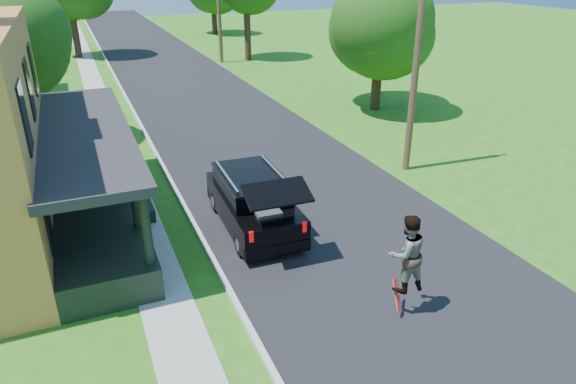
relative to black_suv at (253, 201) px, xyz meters
name	(u,v)px	position (x,y,z in m)	size (l,w,h in m)	color
ground	(382,272)	(2.31, -3.77, -0.88)	(140.00, 140.00, 0.00)	#2A6313
street	(200,100)	(2.31, 16.23, -0.88)	(8.00, 120.00, 0.02)	black
curb	(130,107)	(-1.74, 16.23, -0.88)	(0.15, 120.00, 0.12)	#B0B0AB
sidewalk	(102,109)	(-3.29, 16.23, -0.88)	(1.30, 120.00, 0.03)	#9E9D95
front_walk	(5,238)	(-7.19, 2.23, -0.88)	(6.50, 1.20, 0.03)	#9E9D95
black_suv	(253,201)	(0.00, 0.00, 0.00)	(2.05, 5.01, 2.31)	black
skateboarder	(407,254)	(1.83, -5.35, 0.71)	(0.94, 0.74, 1.91)	black
skateboard	(397,296)	(1.72, -5.31, -0.45)	(0.35, 0.62, 0.65)	#9C120D
tree_right_near	(380,19)	(10.72, 10.40, 3.91)	(6.52, 6.24, 7.50)	black
utility_pole_near	(418,43)	(7.20, 2.23, 4.01)	(1.61, 0.27, 9.50)	#453520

